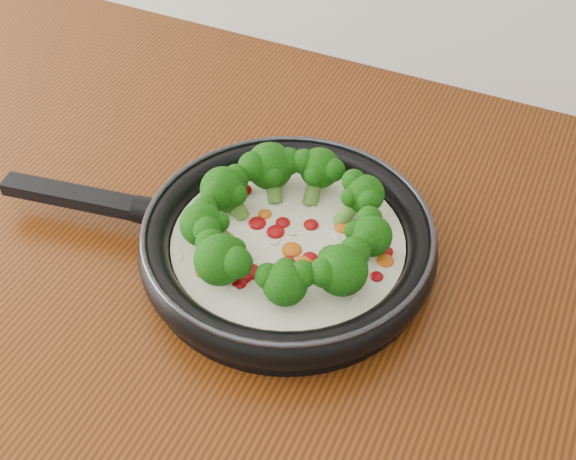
% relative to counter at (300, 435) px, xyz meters
% --- Properties ---
extents(counter, '(1.60, 0.80, 0.90)m').
position_rel_counter_xyz_m(counter, '(0.00, 0.00, 0.00)').
color(counter, '#341505').
rests_on(counter, ground).
extents(skillet, '(0.55, 0.39, 0.10)m').
position_rel_counter_xyz_m(skillet, '(-0.01, -0.04, 0.49)').
color(skillet, black).
rests_on(skillet, counter).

